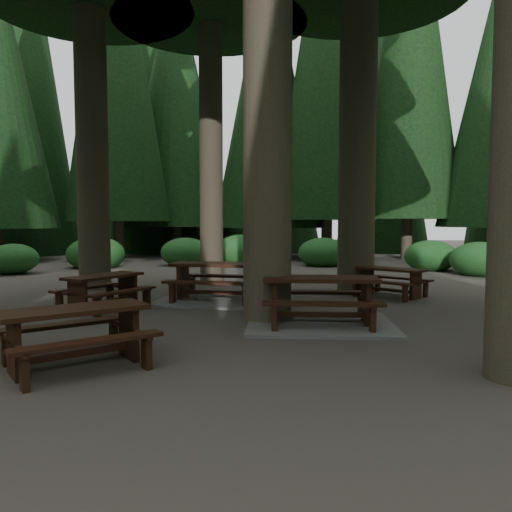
% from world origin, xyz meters
% --- Properties ---
extents(ground, '(80.00, 80.00, 0.00)m').
position_xyz_m(ground, '(0.00, 0.00, 0.00)').
color(ground, '#4A433C').
rests_on(ground, ground).
extents(picnic_table_a, '(2.62, 2.25, 0.82)m').
position_xyz_m(picnic_table_a, '(1.74, -0.05, 0.28)').
color(picnic_table_a, gray).
rests_on(picnic_table_a, ground).
extents(picnic_table_b, '(1.77, 1.94, 0.69)m').
position_xyz_m(picnic_table_b, '(-2.55, 0.74, 0.46)').
color(picnic_table_b, '#321D0F').
rests_on(picnic_table_b, ground).
extents(picnic_table_c, '(2.52, 2.10, 0.84)m').
position_xyz_m(picnic_table_c, '(-0.60, 2.11, 0.29)').
color(picnic_table_c, gray).
rests_on(picnic_table_c, ground).
extents(picnic_table_d, '(1.96, 1.87, 0.66)m').
position_xyz_m(picnic_table_d, '(3.18, 3.46, 0.44)').
color(picnic_table_d, '#321D0F').
rests_on(picnic_table_d, ground).
extents(picnic_table_e, '(2.12, 2.13, 0.72)m').
position_xyz_m(picnic_table_e, '(-1.03, -2.96, 0.48)').
color(picnic_table_e, '#321D0F').
rests_on(picnic_table_e, ground).
extents(shrub_ring, '(23.86, 24.64, 1.49)m').
position_xyz_m(shrub_ring, '(0.70, 0.75, 0.40)').
color(shrub_ring, '#235B1F').
rests_on(shrub_ring, ground).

